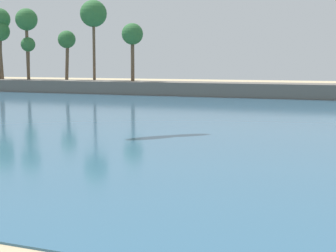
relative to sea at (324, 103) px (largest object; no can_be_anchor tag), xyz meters
The scene contains 1 object.
sea is the anchor object (origin of this frame).
Camera 1 is at (5.53, 0.10, 4.27)m, focal length 55.05 mm.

